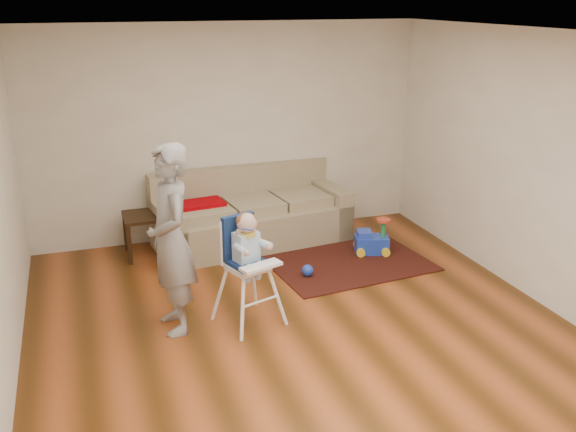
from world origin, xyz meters
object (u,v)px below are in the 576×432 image
object	(u,v)px
high_chair	(248,271)
adult	(171,240)
sofa	(252,208)
side_table	(147,235)
toy_ball	(308,270)
ride_on_toy	(372,236)

from	to	relation	value
high_chair	adult	xyz separation A→B (m)	(-0.68, 0.12, 0.35)
high_chair	sofa	bearing A→B (deg)	54.80
side_table	toy_ball	distance (m)	2.04
sofa	side_table	world-z (taller)	sofa
sofa	toy_ball	xyz separation A→B (m)	(0.30, -1.21, -0.38)
ride_on_toy	adult	distance (m)	2.86
side_table	ride_on_toy	size ratio (longest dim) A/B	1.19
sofa	toy_ball	world-z (taller)	sofa
side_table	adult	bearing A→B (deg)	-89.17
sofa	ride_on_toy	bearing A→B (deg)	-39.27
sofa	side_table	size ratio (longest dim) A/B	4.85
sofa	high_chair	bearing A→B (deg)	-113.57
sofa	adult	xyz separation A→B (m)	(-1.28, -1.89, 0.43)
sofa	ride_on_toy	xyz separation A→B (m)	(1.28, -0.81, -0.23)
sofa	side_table	bearing A→B (deg)	171.89
toy_ball	ride_on_toy	bearing A→B (deg)	22.23
ride_on_toy	high_chair	size ratio (longest dim) A/B	0.39
sofa	toy_ball	distance (m)	1.31
sofa	high_chair	xyz separation A→B (m)	(-0.60, -2.01, 0.07)
side_table	high_chair	world-z (taller)	high_chair
sofa	high_chair	distance (m)	2.10
side_table	high_chair	size ratio (longest dim) A/B	0.46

